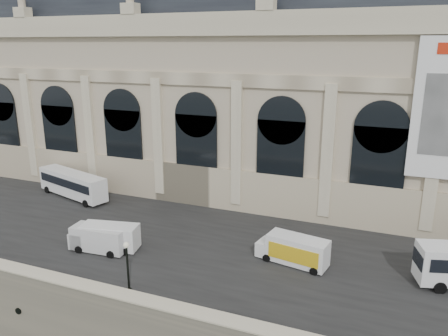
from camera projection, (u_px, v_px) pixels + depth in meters
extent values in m
cube|color=gray|center=(261.00, 199.00, 63.74)|extent=(160.00, 70.00, 6.00)
cube|color=#2D2D2D|center=(200.00, 236.00, 44.18)|extent=(160.00, 24.00, 0.06)
cube|color=gray|center=(123.00, 301.00, 32.08)|extent=(160.00, 1.20, 1.10)
cube|color=beige|center=(122.00, 294.00, 31.92)|extent=(160.00, 1.40, 0.12)
cube|color=#B8A88D|center=(212.00, 104.00, 58.48)|extent=(68.00, 18.00, 22.00)
cube|color=beige|center=(182.00, 184.00, 52.65)|extent=(68.60, 0.40, 5.00)
cube|color=beige|center=(177.00, 25.00, 47.49)|extent=(69.00, 0.80, 2.40)
cube|color=beige|center=(179.00, 79.00, 49.22)|extent=(68.00, 0.30, 1.40)
cube|color=black|center=(5.00, 134.00, 61.59)|extent=(5.20, 0.25, 9.00)
cylinder|color=black|center=(0.00, 102.00, 60.36)|extent=(5.20, 0.25, 5.20)
cube|color=beige|center=(30.00, 126.00, 59.32)|extent=(1.20, 0.50, 14.00)
cube|color=black|center=(61.00, 140.00, 58.00)|extent=(5.20, 0.25, 9.00)
cylinder|color=black|center=(57.00, 106.00, 56.76)|extent=(5.20, 0.25, 5.20)
cube|color=beige|center=(90.00, 131.00, 55.73)|extent=(1.20, 0.50, 14.00)
cube|color=black|center=(124.00, 146.00, 54.40)|extent=(5.20, 0.25, 9.00)
cylinder|color=black|center=(122.00, 110.00, 53.17)|extent=(5.20, 0.25, 5.20)
cube|color=beige|center=(158.00, 137.00, 52.13)|extent=(1.20, 0.50, 14.00)
cube|color=black|center=(196.00, 153.00, 50.81)|extent=(5.20, 0.25, 9.00)
cylinder|color=black|center=(196.00, 115.00, 49.57)|extent=(5.20, 0.25, 5.20)
cube|color=beige|center=(237.00, 144.00, 48.54)|extent=(1.20, 0.50, 14.00)
cube|color=black|center=(280.00, 162.00, 47.21)|extent=(5.20, 0.25, 9.00)
cylinder|color=black|center=(281.00, 120.00, 45.98)|extent=(5.20, 0.25, 5.20)
cube|color=beige|center=(327.00, 152.00, 44.94)|extent=(1.20, 0.50, 14.00)
cube|color=black|center=(377.00, 171.00, 43.62)|extent=(5.20, 0.25, 9.00)
cylinder|color=black|center=(382.00, 127.00, 42.38)|extent=(5.20, 0.25, 5.20)
cube|color=beige|center=(434.00, 162.00, 41.35)|extent=(1.20, 0.50, 14.00)
cube|color=white|center=(73.00, 184.00, 54.83)|extent=(11.33, 5.29, 2.87)
cube|color=black|center=(48.00, 174.00, 58.05)|extent=(0.66, 2.07, 1.11)
cube|color=black|center=(64.00, 183.00, 53.82)|extent=(9.83, 2.88, 1.02)
cube|color=black|center=(81.00, 179.00, 55.64)|extent=(9.83, 2.88, 1.02)
cylinder|color=black|center=(47.00, 190.00, 56.80)|extent=(0.97, 0.52, 0.93)
cylinder|color=black|center=(63.00, 185.00, 58.56)|extent=(0.97, 0.52, 0.93)
cylinder|color=black|center=(86.00, 204.00, 51.87)|extent=(0.97, 0.52, 0.93)
cylinder|color=black|center=(102.00, 199.00, 53.62)|extent=(0.97, 0.52, 0.93)
cube|color=black|center=(418.00, 259.00, 34.78)|extent=(0.70, 2.20, 1.18)
cylinder|color=black|center=(440.00, 288.00, 33.94)|extent=(1.03, 0.56, 0.99)
cylinder|color=black|center=(429.00, 272.00, 36.30)|extent=(1.03, 0.56, 0.99)
cube|color=silver|center=(100.00, 238.00, 40.72)|extent=(5.37, 2.47, 2.22)
cube|color=silver|center=(81.00, 239.00, 41.40)|extent=(1.63, 2.15, 1.55)
cube|color=black|center=(75.00, 233.00, 41.41)|extent=(0.21, 1.74, 0.77)
cylinder|color=black|center=(79.00, 250.00, 40.51)|extent=(0.75, 0.30, 0.73)
cylinder|color=black|center=(91.00, 241.00, 42.38)|extent=(0.75, 0.30, 0.73)
cylinder|color=black|center=(110.00, 255.00, 39.57)|extent=(0.75, 0.30, 0.73)
cylinder|color=black|center=(122.00, 245.00, 41.44)|extent=(0.75, 0.30, 0.73)
cube|color=white|center=(110.00, 236.00, 41.09)|extent=(5.63, 3.11, 2.27)
cube|color=white|center=(89.00, 238.00, 41.54)|extent=(1.88, 2.33, 1.58)
cube|color=black|center=(84.00, 232.00, 41.49)|extent=(0.42, 1.75, 0.79)
cylinder|color=black|center=(89.00, 249.00, 40.66)|extent=(0.78, 0.39, 0.75)
cylinder|color=black|center=(99.00, 240.00, 42.62)|extent=(0.78, 0.39, 0.75)
cylinder|color=black|center=(123.00, 252.00, 40.08)|extent=(0.78, 0.39, 0.75)
cylinder|color=black|center=(132.00, 242.00, 42.04)|extent=(0.78, 0.39, 0.75)
cube|color=white|center=(297.00, 250.00, 38.23)|extent=(5.60, 2.95, 2.39)
cube|color=gold|center=(293.00, 255.00, 37.38)|extent=(4.55, 0.88, 1.42)
cube|color=red|center=(293.00, 255.00, 37.38)|extent=(2.62, 0.51, 0.53)
cube|color=white|center=(267.00, 247.00, 39.92)|extent=(1.74, 2.17, 1.33)
cylinder|color=black|center=(267.00, 258.00, 38.95)|extent=(0.74, 0.37, 0.71)
cylinder|color=black|center=(276.00, 249.00, 40.61)|extent=(0.74, 0.37, 0.71)
cylinder|color=black|center=(314.00, 271.00, 36.68)|extent=(0.74, 0.37, 0.71)
cylinder|color=black|center=(322.00, 262.00, 38.34)|extent=(0.74, 0.37, 0.71)
cylinder|color=black|center=(129.00, 291.00, 34.03)|extent=(0.45, 0.45, 0.41)
cylinder|color=black|center=(128.00, 270.00, 33.52)|extent=(0.16, 0.16, 4.06)
sphere|color=beige|center=(126.00, 245.00, 32.94)|extent=(0.45, 0.45, 0.45)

